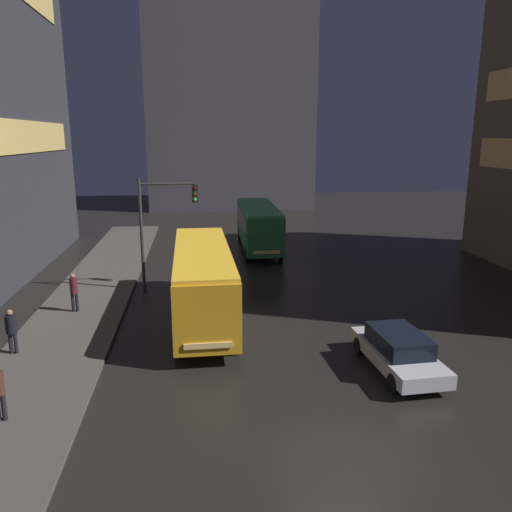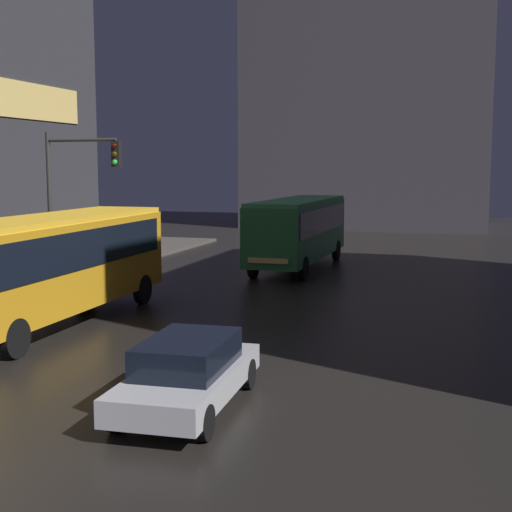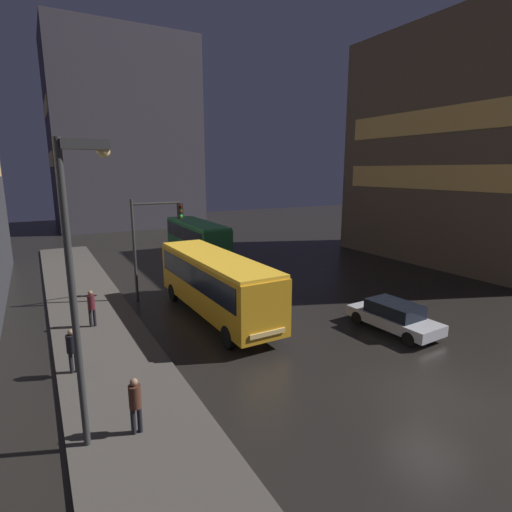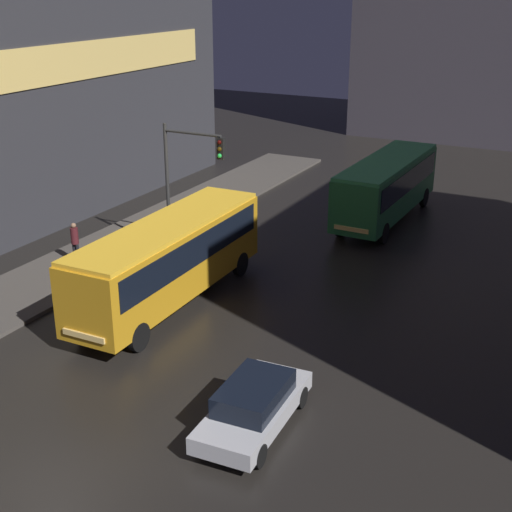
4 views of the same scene
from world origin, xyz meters
name	(u,v)px [view 2 (image 2 of 4)]	position (x,y,z in m)	size (l,w,h in m)	color
building_far_backdrop	(371,71)	(0.40, 49.04, 12.04)	(18.07, 12.00, 24.09)	#423D47
bus_near	(55,258)	(-3.38, 10.35, 2.00)	(2.57, 10.18, 3.24)	orange
bus_far	(299,226)	(0.75, 23.86, 1.96)	(2.58, 9.62, 3.18)	#236B38
car_taxi	(188,372)	(3.22, 4.60, 0.73)	(2.03, 4.47, 1.40)	#B7B7BC
traffic_light_main	(74,186)	(-5.36, 14.78, 3.99)	(2.99, 0.35, 5.91)	#2D2D2D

